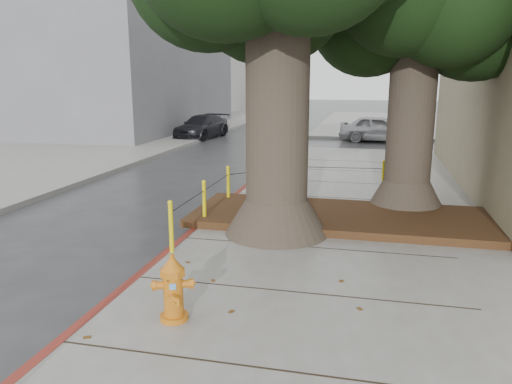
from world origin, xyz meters
TOP-DOWN VIEW (x-y plane):
  - ground at (0.00, 0.00)m, footprint 140.00×140.00m
  - sidewalk_far at (6.00, 30.00)m, footprint 16.00×20.00m
  - curb_red at (-2.00, 2.50)m, footprint 0.14×26.00m
  - planter_bed at (0.90, 3.90)m, footprint 6.40×2.60m
  - building_far_grey at (-15.00, 22.00)m, footprint 12.00×16.00m
  - building_far_white at (-17.00, 45.00)m, footprint 12.00×18.00m
  - bollard_ring at (-0.87, 4.38)m, footprint 3.79×5.39m
  - fire_hydrant at (-0.88, -1.19)m, footprint 0.47×0.47m
  - car_silver at (1.80, 19.35)m, footprint 4.04×1.88m
  - car_red at (7.37, 17.31)m, footprint 3.68×1.68m
  - car_dark at (-7.51, 18.98)m, footprint 2.27×4.41m

SIDE VIEW (x-z plane):
  - ground at x=0.00m, z-range 0.00..0.00m
  - sidewalk_far at x=6.00m, z-range 0.00..0.15m
  - curb_red at x=-2.00m, z-range -0.01..0.15m
  - planter_bed at x=0.90m, z-range 0.15..0.31m
  - fire_hydrant at x=-0.88m, z-range 0.14..1.01m
  - car_red at x=7.37m, z-range 0.00..1.17m
  - car_dark at x=-7.51m, z-range 0.00..1.22m
  - bollard_ring at x=-0.87m, z-range 0.19..1.14m
  - car_silver at x=1.80m, z-range 0.00..1.34m
  - building_far_grey at x=-15.00m, z-range 0.00..12.00m
  - building_far_white at x=-17.00m, z-range 0.00..15.00m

